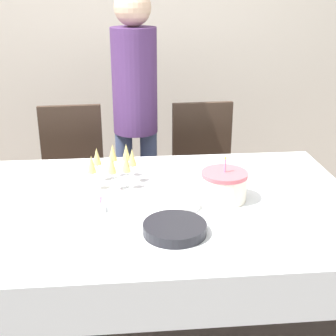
% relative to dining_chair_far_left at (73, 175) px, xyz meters
% --- Properties ---
extents(wall_back, '(8.00, 0.05, 2.70)m').
position_rel_dining_chair_far_left_xyz_m(wall_back, '(0.43, 1.04, 0.81)').
color(wall_back, silver).
rests_on(wall_back, ground_plane).
extents(dining_table, '(1.94, 1.21, 0.77)m').
position_rel_dining_chair_far_left_xyz_m(dining_table, '(0.43, -0.92, 0.13)').
color(dining_table, white).
rests_on(dining_table, ground_plane).
extents(dining_chair_far_left, '(0.44, 0.44, 0.98)m').
position_rel_dining_chair_far_left_xyz_m(dining_chair_far_left, '(0.00, 0.00, 0.00)').
color(dining_chair_far_left, '#38281E').
rests_on(dining_chair_far_left, ground_plane).
extents(dining_chair_far_right, '(0.44, 0.44, 0.98)m').
position_rel_dining_chair_far_left_xyz_m(dining_chair_far_right, '(0.86, -0.00, 0.00)').
color(dining_chair_far_right, '#38281E').
rests_on(dining_chair_far_right, ground_plane).
extents(birthday_cake, '(0.21, 0.21, 0.21)m').
position_rel_dining_chair_far_left_xyz_m(birthday_cake, '(0.79, -0.92, 0.30)').
color(birthday_cake, silver).
rests_on(birthday_cake, dining_table).
extents(champagne_tray, '(0.34, 0.34, 0.18)m').
position_rel_dining_chair_far_left_xyz_m(champagne_tray, '(0.29, -0.71, 0.31)').
color(champagne_tray, silver).
rests_on(champagne_tray, dining_table).
extents(plate_stack_main, '(0.25, 0.25, 0.04)m').
position_rel_dining_chair_far_left_xyz_m(plate_stack_main, '(0.53, -1.22, 0.25)').
color(plate_stack_main, black).
rests_on(plate_stack_main, dining_table).
extents(plate_stack_dessert, '(0.21, 0.21, 0.03)m').
position_rel_dining_chair_far_left_xyz_m(plate_stack_dessert, '(0.56, -0.97, 0.24)').
color(plate_stack_dessert, white).
rests_on(plate_stack_dessert, dining_table).
extents(cake_knife, '(0.30, 0.06, 0.00)m').
position_rel_dining_chair_far_left_xyz_m(cake_knife, '(0.87, -1.12, 0.23)').
color(cake_knife, silver).
rests_on(cake_knife, dining_table).
extents(fork_pile, '(0.17, 0.06, 0.02)m').
position_rel_dining_chair_far_left_xyz_m(fork_pile, '(0.17, -0.99, 0.24)').
color(fork_pile, silver).
rests_on(fork_pile, dining_table).
extents(napkin_pile, '(0.15, 0.15, 0.01)m').
position_rel_dining_chair_far_left_xyz_m(napkin_pile, '(0.15, -0.88, 0.24)').
color(napkin_pile, pink).
rests_on(napkin_pile, dining_table).
extents(person_standing, '(0.28, 0.28, 1.68)m').
position_rel_dining_chair_far_left_xyz_m(person_standing, '(0.41, 0.05, 0.47)').
color(person_standing, '#3F4C72').
rests_on(person_standing, ground_plane).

